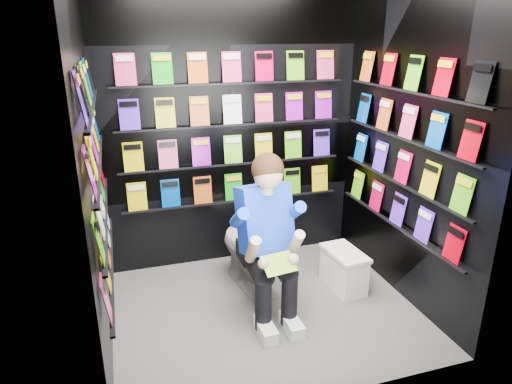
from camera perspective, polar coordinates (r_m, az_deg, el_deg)
name	(u,v)px	position (r m, az deg, el deg)	size (l,w,h in m)	color
floor	(265,310)	(3.86, 1.16, -14.54)	(2.40, 2.40, 0.00)	#585856
wall_back	(232,130)	(4.24, -3.03, 7.80)	(2.40, 0.04, 2.60)	black
wall_front	(327,205)	(2.43, 8.85, -1.56)	(2.40, 0.04, 2.60)	black
wall_left	(92,171)	(3.15, -19.86, 2.45)	(0.04, 2.00, 2.60)	black
wall_right	(409,145)	(3.85, 18.56, 5.59)	(0.04, 2.00, 2.60)	black
comics_back	(233,130)	(4.21, -2.93, 7.79)	(2.10, 0.06, 1.37)	#BB043C
comics_left	(96,170)	(3.15, -19.33, 2.59)	(0.06, 1.70, 1.37)	#BB043C
comics_right	(406,145)	(3.84, 18.21, 5.64)	(0.06, 1.70, 1.37)	#BB043C
toilet	(250,247)	(4.04, -0.75, -6.86)	(0.42, 0.75, 0.73)	white
longbox	(344,271)	(4.15, 10.90, -9.69)	(0.24, 0.43, 0.32)	white
longbox_lid	(345,253)	(4.06, 11.06, -7.50)	(0.26, 0.45, 0.03)	white
reader	(264,219)	(3.53, 0.99, -3.45)	(0.54, 0.79, 1.45)	#0F33CB
held_comic	(279,264)	(3.32, 2.89, -8.94)	(0.25, 0.01, 0.17)	green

